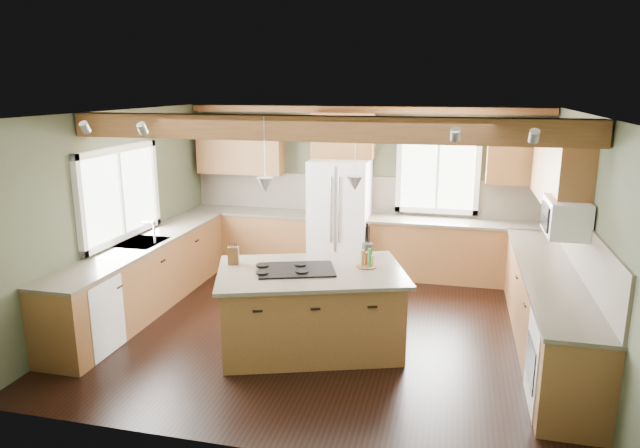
# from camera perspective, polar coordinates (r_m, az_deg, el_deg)

# --- Properties ---
(floor) EXTENTS (5.60, 5.60, 0.00)m
(floor) POSITION_cam_1_polar(r_m,az_deg,el_deg) (7.13, 0.86, -10.32)
(floor) COLOR black
(floor) RESTS_ON ground
(ceiling) EXTENTS (5.60, 5.60, 0.00)m
(ceiling) POSITION_cam_1_polar(r_m,az_deg,el_deg) (6.52, 0.94, 11.03)
(ceiling) COLOR silver
(ceiling) RESTS_ON wall_back
(wall_back) EXTENTS (5.60, 0.00, 5.60)m
(wall_back) POSITION_cam_1_polar(r_m,az_deg,el_deg) (9.11, 4.35, 3.55)
(wall_back) COLOR #454A34
(wall_back) RESTS_ON ground
(wall_left) EXTENTS (0.00, 5.00, 5.00)m
(wall_left) POSITION_cam_1_polar(r_m,az_deg,el_deg) (7.80, -19.61, 1.03)
(wall_left) COLOR #454A34
(wall_left) RESTS_ON ground
(wall_right) EXTENTS (0.00, 5.00, 5.00)m
(wall_right) POSITION_cam_1_polar(r_m,az_deg,el_deg) (6.70, 24.97, -1.47)
(wall_right) COLOR #454A34
(wall_right) RESTS_ON ground
(ceiling_beam) EXTENTS (5.55, 0.26, 0.26)m
(ceiling_beam) POSITION_cam_1_polar(r_m,az_deg,el_deg) (5.99, -0.24, 9.54)
(ceiling_beam) COLOR #583219
(ceiling_beam) RESTS_ON ceiling
(soffit_trim) EXTENTS (5.55, 0.20, 0.10)m
(soffit_trim) POSITION_cam_1_polar(r_m,az_deg,el_deg) (8.88, 4.39, 11.33)
(soffit_trim) COLOR #583219
(soffit_trim) RESTS_ON ceiling
(backsplash_back) EXTENTS (5.58, 0.03, 0.58)m
(backsplash_back) POSITION_cam_1_polar(r_m,az_deg,el_deg) (9.11, 4.33, 2.97)
(backsplash_back) COLOR brown
(backsplash_back) RESTS_ON wall_back
(backsplash_right) EXTENTS (0.03, 3.70, 0.58)m
(backsplash_right) POSITION_cam_1_polar(r_m,az_deg,el_deg) (6.77, 24.69, -2.09)
(backsplash_right) COLOR brown
(backsplash_right) RESTS_ON wall_right
(base_cab_back_left) EXTENTS (2.02, 0.60, 0.88)m
(base_cab_back_left) POSITION_cam_1_polar(r_m,az_deg,el_deg) (9.47, -6.80, -1.46)
(base_cab_back_left) COLOR brown
(base_cab_back_left) RESTS_ON floor
(counter_back_left) EXTENTS (2.06, 0.64, 0.04)m
(counter_back_left) POSITION_cam_1_polar(r_m,az_deg,el_deg) (9.36, -6.88, 1.26)
(counter_back_left) COLOR #463F33
(counter_back_left) RESTS_ON base_cab_back_left
(base_cab_back_right) EXTENTS (2.62, 0.60, 0.88)m
(base_cab_back_right) POSITION_cam_1_polar(r_m,az_deg,el_deg) (8.91, 13.45, -2.73)
(base_cab_back_right) COLOR brown
(base_cab_back_right) RESTS_ON floor
(counter_back_right) EXTENTS (2.66, 0.64, 0.04)m
(counter_back_right) POSITION_cam_1_polar(r_m,az_deg,el_deg) (8.79, 13.61, 0.15)
(counter_back_right) COLOR #463F33
(counter_back_right) RESTS_ON base_cab_back_right
(base_cab_left) EXTENTS (0.60, 3.70, 0.88)m
(base_cab_left) POSITION_cam_1_polar(r_m,az_deg,el_deg) (7.91, -17.08, -5.08)
(base_cab_left) COLOR brown
(base_cab_left) RESTS_ON floor
(counter_left) EXTENTS (0.64, 3.74, 0.04)m
(counter_left) POSITION_cam_1_polar(r_m,az_deg,el_deg) (7.78, -17.32, -1.86)
(counter_left) COLOR #463F33
(counter_left) RESTS_ON base_cab_left
(base_cab_right) EXTENTS (0.60, 3.70, 0.88)m
(base_cab_right) POSITION_cam_1_polar(r_m,az_deg,el_deg) (6.95, 21.73, -8.09)
(base_cab_right) COLOR brown
(base_cab_right) RESTS_ON floor
(counter_right) EXTENTS (0.64, 3.74, 0.04)m
(counter_right) POSITION_cam_1_polar(r_m,az_deg,el_deg) (6.80, 22.07, -4.48)
(counter_right) COLOR #463F33
(counter_right) RESTS_ON base_cab_right
(upper_cab_back_left) EXTENTS (1.40, 0.35, 0.90)m
(upper_cab_back_left) POSITION_cam_1_polar(r_m,az_deg,el_deg) (9.38, -7.95, 7.75)
(upper_cab_back_left) COLOR brown
(upper_cab_back_left) RESTS_ON wall_back
(upper_cab_over_fridge) EXTENTS (0.96, 0.35, 0.70)m
(upper_cab_over_fridge) POSITION_cam_1_polar(r_m,az_deg,el_deg) (8.88, 2.33, 8.84)
(upper_cab_over_fridge) COLOR brown
(upper_cab_over_fridge) RESTS_ON wall_back
(upper_cab_right) EXTENTS (0.35, 2.20, 0.90)m
(upper_cab_right) POSITION_cam_1_polar(r_m,az_deg,el_deg) (7.42, 22.85, 5.24)
(upper_cab_right) COLOR brown
(upper_cab_right) RESTS_ON wall_right
(upper_cab_back_corner) EXTENTS (0.90, 0.35, 0.90)m
(upper_cab_back_corner) POSITION_cam_1_polar(r_m,az_deg,el_deg) (8.78, 19.33, 6.71)
(upper_cab_back_corner) COLOR brown
(upper_cab_back_corner) RESTS_ON wall_back
(window_left) EXTENTS (0.04, 1.60, 1.05)m
(window_left) POSITION_cam_1_polar(r_m,az_deg,el_deg) (7.78, -19.44, 2.90)
(window_left) COLOR white
(window_left) RESTS_ON wall_left
(window_back) EXTENTS (1.10, 0.04, 1.00)m
(window_back) POSITION_cam_1_polar(r_m,az_deg,el_deg) (8.94, 11.67, 4.73)
(window_back) COLOR white
(window_back) RESTS_ON wall_back
(sink) EXTENTS (0.50, 0.65, 0.03)m
(sink) POSITION_cam_1_polar(r_m,az_deg,el_deg) (7.77, -17.32, -1.83)
(sink) COLOR #262628
(sink) RESTS_ON counter_left
(faucet) EXTENTS (0.02, 0.02, 0.28)m
(faucet) POSITION_cam_1_polar(r_m,az_deg,el_deg) (7.65, -16.24, -0.88)
(faucet) COLOR #B2B2B7
(faucet) RESTS_ON sink
(dishwasher) EXTENTS (0.60, 0.60, 0.84)m
(dishwasher) POSITION_cam_1_polar(r_m,az_deg,el_deg) (6.89, -22.48, -8.43)
(dishwasher) COLOR white
(dishwasher) RESTS_ON floor
(oven) EXTENTS (0.60, 0.72, 0.84)m
(oven) POSITION_cam_1_polar(r_m,az_deg,el_deg) (5.78, 23.37, -12.89)
(oven) COLOR white
(oven) RESTS_ON floor
(microwave) EXTENTS (0.40, 0.70, 0.38)m
(microwave) POSITION_cam_1_polar(r_m,az_deg,el_deg) (6.55, 23.39, 0.63)
(microwave) COLOR white
(microwave) RESTS_ON wall_right
(pendant_left) EXTENTS (0.18, 0.18, 0.16)m
(pendant_left) POSITION_cam_1_polar(r_m,az_deg,el_deg) (6.06, -5.49, 3.90)
(pendant_left) COLOR #B2B2B7
(pendant_left) RESTS_ON ceiling
(pendant_right) EXTENTS (0.18, 0.18, 0.16)m
(pendant_right) POSITION_cam_1_polar(r_m,az_deg,el_deg) (6.13, 3.50, 4.06)
(pendant_right) COLOR #B2B2B7
(pendant_right) RESTS_ON ceiling
(refrigerator) EXTENTS (0.90, 0.74, 1.80)m
(refrigerator) POSITION_cam_1_polar(r_m,az_deg,el_deg) (8.88, 2.00, 0.67)
(refrigerator) COLOR white
(refrigerator) RESTS_ON floor
(island) EXTENTS (2.19, 1.73, 0.88)m
(island) POSITION_cam_1_polar(r_m,az_deg,el_deg) (6.48, -0.91, -8.65)
(island) COLOR brown
(island) RESTS_ON floor
(island_top) EXTENTS (2.35, 1.89, 0.04)m
(island_top) POSITION_cam_1_polar(r_m,az_deg,el_deg) (6.32, -0.93, -4.80)
(island_top) COLOR #463F33
(island_top) RESTS_ON island
(cooktop) EXTENTS (0.96, 0.79, 0.02)m
(cooktop) POSITION_cam_1_polar(r_m,az_deg,el_deg) (6.30, -2.38, -4.58)
(cooktop) COLOR black
(cooktop) RESTS_ON island_top
(knife_block) EXTENTS (0.14, 0.12, 0.20)m
(knife_block) POSITION_cam_1_polar(r_m,az_deg,el_deg) (6.57, -8.66, -3.13)
(knife_block) COLOR brown
(knife_block) RESTS_ON island_top
(utensil_crock) EXTENTS (0.17, 0.17, 0.17)m
(utensil_crock) POSITION_cam_1_polar(r_m,az_deg,el_deg) (6.77, 4.74, -2.63)
(utensil_crock) COLOR #433B36
(utensil_crock) RESTS_ON island_top
(bottle_tray) EXTENTS (0.28, 0.28, 0.21)m
(bottle_tray) POSITION_cam_1_polar(r_m,az_deg,el_deg) (6.40, 4.66, -3.41)
(bottle_tray) COLOR brown
(bottle_tray) RESTS_ON island_top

